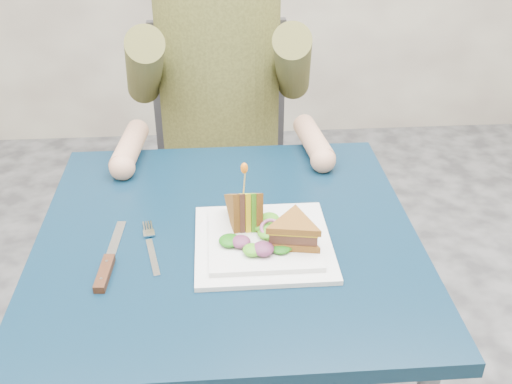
{
  "coord_description": "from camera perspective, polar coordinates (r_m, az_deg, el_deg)",
  "views": [
    {
      "loc": [
        -0.02,
        -0.98,
        1.41
      ],
      "look_at": [
        0.06,
        -0.0,
        0.82
      ],
      "focal_mm": 42.0,
      "sensor_mm": 36.0,
      "label": 1
    }
  ],
  "objects": [
    {
      "name": "sandwich_upright",
      "position": [
        1.16,
        -1.08,
        -1.69
      ],
      "size": [
        0.08,
        0.12,
        0.12
      ],
      "color": "brown",
      "rests_on": "plate"
    },
    {
      "name": "sandwich_flat",
      "position": [
        1.12,
        3.62,
        -3.83
      ],
      "size": [
        0.13,
        0.13,
        0.05
      ],
      "color": "brown",
      "rests_on": "plate"
    },
    {
      "name": "plate",
      "position": [
        1.15,
        0.68,
        -4.72
      ],
      "size": [
        0.26,
        0.26,
        0.02
      ],
      "color": "white",
      "rests_on": "table"
    },
    {
      "name": "toothpick",
      "position": [
        1.13,
        -1.11,
        1.04
      ],
      "size": [
        0.01,
        0.01,
        0.06
      ],
      "primitive_type": "cylinder",
      "rotation": [
        0.14,
        0.07,
        0.0
      ],
      "color": "tan",
      "rests_on": "sandwich_upright"
    },
    {
      "name": "lettuce_spill",
      "position": [
        1.15,
        0.9,
        -3.56
      ],
      "size": [
        0.15,
        0.13,
        0.02
      ],
      "primitive_type": null,
      "color": "#337A14",
      "rests_on": "plate"
    },
    {
      "name": "onion_ring",
      "position": [
        1.14,
        1.42,
        -3.48
      ],
      "size": [
        0.04,
        0.04,
        0.02
      ],
      "primitive_type": "torus",
      "rotation": [
        0.44,
        0.0,
        0.0
      ],
      "color": "#9E4C7A",
      "rests_on": "plate"
    },
    {
      "name": "knife",
      "position": [
        1.13,
        -14.03,
        -6.91
      ],
      "size": [
        0.03,
        0.22,
        0.02
      ],
      "color": "silver",
      "rests_on": "table"
    },
    {
      "name": "chair",
      "position": [
        1.92,
        -3.32,
        3.9
      ],
      "size": [
        0.42,
        0.4,
        0.93
      ],
      "color": "#47474C",
      "rests_on": "ground"
    },
    {
      "name": "fork",
      "position": [
        1.16,
        -9.93,
        -5.31
      ],
      "size": [
        0.05,
        0.18,
        0.01
      ],
      "color": "silver",
      "rests_on": "table"
    },
    {
      "name": "table",
      "position": [
        1.24,
        -2.65,
        -6.81
      ],
      "size": [
        0.75,
        0.75,
        0.73
      ],
      "color": "black",
      "rests_on": "ground"
    },
    {
      "name": "diner",
      "position": [
        1.67,
        -3.62,
        13.62
      ],
      "size": [
        0.54,
        0.59,
        0.74
      ],
      "color": "brown",
      "rests_on": "chair"
    },
    {
      "name": "toothpick_frill",
      "position": [
        1.12,
        -1.12,
        2.29
      ],
      "size": [
        0.01,
        0.01,
        0.02
      ],
      "primitive_type": "ellipsoid",
      "color": "orange",
      "rests_on": "sandwich_upright"
    }
  ]
}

